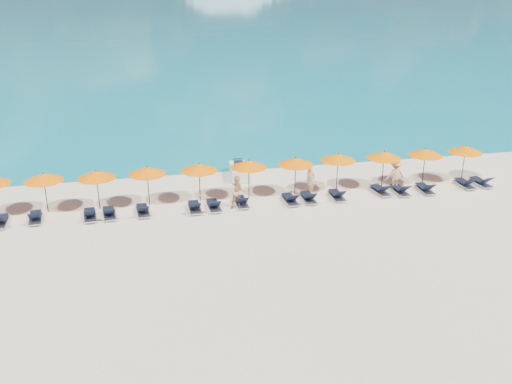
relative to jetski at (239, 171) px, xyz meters
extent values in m
plane|color=beige|center=(-0.13, -8.85, -0.40)|extent=(1400.00, 1400.00, 0.00)
cube|color=silver|center=(0.00, 0.03, -0.06)|extent=(1.24, 2.80, 0.62)
cube|color=black|center=(-0.02, -0.20, 0.39)|extent=(0.66, 1.18, 0.40)
cylinder|color=black|center=(0.06, 0.71, 0.56)|extent=(0.63, 0.12, 0.07)
imported|color=tan|center=(3.45, -4.01, 0.48)|extent=(0.76, 0.66, 1.76)
imported|color=tan|center=(-0.96, -5.02, 0.53)|extent=(0.92, 0.55, 1.86)
imported|color=tan|center=(8.66, -4.14, 0.52)|extent=(1.21, 0.60, 1.85)
cylinder|color=black|center=(-11.11, -3.44, 0.70)|extent=(0.05, 0.05, 2.20)
cone|color=#FF6B00|center=(-11.11, -3.44, 1.62)|extent=(2.10, 2.10, 0.42)
sphere|color=black|center=(-11.11, -3.44, 1.84)|extent=(0.08, 0.08, 0.08)
cylinder|color=black|center=(-8.40, -3.59, 0.70)|extent=(0.05, 0.05, 2.20)
cone|color=#FF6B00|center=(-8.40, -3.59, 1.62)|extent=(2.10, 2.10, 0.42)
sphere|color=black|center=(-8.40, -3.59, 1.84)|extent=(0.08, 0.08, 0.08)
cylinder|color=black|center=(-5.71, -3.51, 0.70)|extent=(0.05, 0.05, 2.20)
cone|color=#FF6B00|center=(-5.71, -3.51, 1.62)|extent=(2.10, 2.10, 0.42)
sphere|color=black|center=(-5.71, -3.51, 1.84)|extent=(0.08, 0.08, 0.08)
cylinder|color=black|center=(-2.87, -3.53, 0.70)|extent=(0.05, 0.05, 2.20)
cone|color=#FF6B00|center=(-2.87, -3.53, 1.62)|extent=(2.10, 2.10, 0.42)
sphere|color=black|center=(-2.87, -3.53, 1.84)|extent=(0.08, 0.08, 0.08)
cylinder|color=black|center=(-0.05, -3.53, 0.70)|extent=(0.05, 0.05, 2.20)
cone|color=#FF6B00|center=(-0.05, -3.53, 1.62)|extent=(2.10, 2.10, 0.42)
sphere|color=black|center=(-0.05, -3.53, 1.84)|extent=(0.08, 0.08, 0.08)
cylinder|color=black|center=(2.66, -3.64, 0.70)|extent=(0.05, 0.05, 2.20)
cone|color=#FF6B00|center=(2.66, -3.64, 1.62)|extent=(2.10, 2.10, 0.42)
sphere|color=black|center=(2.66, -3.64, 1.84)|extent=(0.08, 0.08, 0.08)
cylinder|color=black|center=(5.30, -3.40, 0.70)|extent=(0.05, 0.05, 2.20)
cone|color=#FF6B00|center=(5.30, -3.40, 1.62)|extent=(2.10, 2.10, 0.42)
sphere|color=black|center=(5.30, -3.40, 1.84)|extent=(0.08, 0.08, 0.08)
cylinder|color=black|center=(8.12, -3.56, 0.70)|extent=(0.05, 0.05, 2.20)
cone|color=#FF6B00|center=(8.12, -3.56, 1.62)|extent=(2.10, 2.10, 0.42)
sphere|color=black|center=(8.12, -3.56, 1.84)|extent=(0.08, 0.08, 0.08)
cylinder|color=black|center=(10.78, -3.56, 0.70)|extent=(0.05, 0.05, 2.20)
cone|color=#FF6B00|center=(10.78, -3.56, 1.62)|extent=(2.10, 2.10, 0.42)
sphere|color=black|center=(10.78, -3.56, 1.84)|extent=(0.08, 0.08, 0.08)
cylinder|color=black|center=(13.48, -3.49, 0.70)|extent=(0.05, 0.05, 2.20)
cone|color=#FF6B00|center=(13.48, -3.49, 1.62)|extent=(2.10, 2.10, 0.42)
sphere|color=black|center=(13.48, -3.49, 1.84)|extent=(0.08, 0.08, 0.08)
cube|color=silver|center=(-13.28, -4.70, -0.26)|extent=(0.66, 1.72, 0.06)
cube|color=black|center=(-13.29, -4.45, -0.10)|extent=(0.58, 1.11, 0.04)
cube|color=silver|center=(-11.61, -4.54, -0.26)|extent=(0.76, 1.75, 0.06)
cube|color=black|center=(-11.63, -4.30, -0.10)|extent=(0.64, 1.14, 0.04)
cube|color=black|center=(-11.56, -5.09, 0.15)|extent=(0.59, 0.58, 0.43)
cube|color=silver|center=(-8.85, -4.79, -0.26)|extent=(0.77, 1.75, 0.06)
cube|color=black|center=(-8.87, -4.54, -0.10)|extent=(0.65, 1.14, 0.04)
cube|color=black|center=(-8.80, -5.33, 0.15)|extent=(0.60, 0.58, 0.43)
cube|color=silver|center=(-7.86, -4.77, -0.26)|extent=(0.78, 1.75, 0.06)
cube|color=black|center=(-7.88, -4.52, -0.10)|extent=(0.65, 1.15, 0.04)
cube|color=black|center=(-7.81, -5.32, 0.15)|extent=(0.60, 0.59, 0.43)
cube|color=silver|center=(-6.10, -4.77, -0.26)|extent=(0.75, 1.74, 0.06)
cube|color=black|center=(-6.12, -4.52, -0.10)|extent=(0.63, 1.14, 0.04)
cube|color=black|center=(-6.06, -5.31, 0.15)|extent=(0.59, 0.58, 0.43)
cube|color=silver|center=(-3.34, -4.89, -0.26)|extent=(0.63, 1.70, 0.06)
cube|color=black|center=(-3.34, -4.64, -0.10)|extent=(0.55, 1.10, 0.04)
cube|color=black|center=(-3.34, -5.44, 0.15)|extent=(0.55, 0.54, 0.43)
cube|color=silver|center=(-2.29, -4.87, -0.26)|extent=(0.70, 1.73, 0.06)
cube|color=black|center=(-2.30, -4.62, -0.10)|extent=(0.60, 1.12, 0.04)
cube|color=black|center=(-2.26, -5.42, 0.15)|extent=(0.57, 0.56, 0.43)
cube|color=silver|center=(-0.72, -4.67, -0.26)|extent=(0.65, 1.71, 0.06)
cube|color=black|center=(-0.73, -4.42, -0.10)|extent=(0.57, 1.11, 0.04)
cube|color=black|center=(-0.71, -5.22, 0.15)|extent=(0.56, 0.55, 0.43)
cube|color=silver|center=(2.04, -4.87, -0.26)|extent=(0.72, 1.73, 0.06)
cube|color=black|center=(2.02, -4.63, -0.10)|extent=(0.61, 1.13, 0.04)
cube|color=black|center=(2.07, -5.42, 0.15)|extent=(0.58, 0.57, 0.43)
cube|color=silver|center=(3.11, -4.85, -0.26)|extent=(0.63, 1.70, 0.06)
cube|color=black|center=(3.11, -4.60, -0.10)|extent=(0.55, 1.10, 0.04)
cube|color=black|center=(3.10, -5.40, 0.15)|extent=(0.55, 0.54, 0.43)
cube|color=silver|center=(4.81, -4.82, -0.26)|extent=(0.64, 1.71, 0.06)
cube|color=black|center=(4.82, -4.57, -0.10)|extent=(0.56, 1.11, 0.04)
cube|color=black|center=(4.81, -5.37, 0.15)|extent=(0.56, 0.54, 0.43)
cube|color=silver|center=(7.56, -4.61, -0.26)|extent=(0.78, 1.75, 0.06)
cube|color=black|center=(7.54, -4.36, -0.10)|extent=(0.65, 1.15, 0.04)
cube|color=black|center=(7.61, -5.16, 0.15)|extent=(0.60, 0.59, 0.43)
cube|color=silver|center=(8.70, -4.85, -0.26)|extent=(0.67, 1.72, 0.06)
cube|color=black|center=(8.69, -4.60, -0.10)|extent=(0.58, 1.12, 0.04)
cube|color=black|center=(8.71, -5.40, 0.15)|extent=(0.57, 0.55, 0.43)
cube|color=silver|center=(10.26, -4.91, -0.26)|extent=(0.68, 1.72, 0.06)
cube|color=black|center=(10.26, -4.66, -0.10)|extent=(0.59, 1.12, 0.04)
cube|color=black|center=(10.24, -5.46, 0.15)|extent=(0.57, 0.56, 0.43)
cube|color=silver|center=(13.02, -4.61, -0.26)|extent=(0.63, 1.70, 0.06)
cube|color=black|center=(13.02, -4.36, -0.10)|extent=(0.56, 1.10, 0.04)
cube|color=black|center=(13.02, -5.16, 0.15)|extent=(0.55, 0.54, 0.43)
cube|color=silver|center=(14.10, -4.60, -0.26)|extent=(0.76, 1.75, 0.06)
cube|color=black|center=(14.08, -4.35, -0.10)|extent=(0.64, 1.14, 0.04)
cube|color=black|center=(14.15, -5.15, 0.15)|extent=(0.59, 0.58, 0.43)
camera|label=1|loc=(-6.02, -33.48, 11.79)|focal=40.00mm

